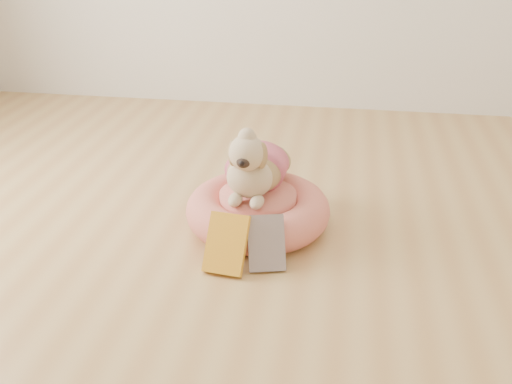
% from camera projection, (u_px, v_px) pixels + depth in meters
% --- Properties ---
extents(floor, '(4.50, 4.50, 0.00)m').
position_uv_depth(floor, '(172.00, 301.00, 1.94)').
color(floor, '#B6854C').
rests_on(floor, ground).
extents(pet_bed, '(0.60, 0.60, 0.15)m').
position_uv_depth(pet_bed, '(258.00, 210.00, 2.38)').
color(pet_bed, '#D36F52').
rests_on(pet_bed, floor).
extents(dog, '(0.33, 0.46, 0.32)m').
position_uv_depth(dog, '(255.00, 155.00, 2.29)').
color(dog, brown).
rests_on(dog, pet_bed).
extents(book_yellow, '(0.16, 0.17, 0.20)m').
position_uv_depth(book_yellow, '(226.00, 244.00, 2.09)').
color(book_yellow, yellow).
rests_on(book_yellow, floor).
extents(book_white, '(0.16, 0.16, 0.19)m').
position_uv_depth(book_white, '(266.00, 243.00, 2.10)').
color(book_white, silver).
rests_on(book_white, floor).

